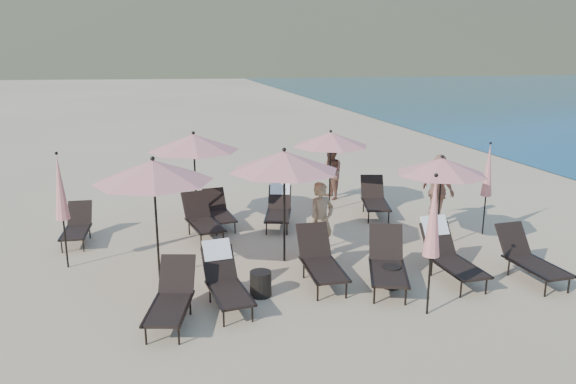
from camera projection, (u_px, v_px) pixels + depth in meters
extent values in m
plane|color=#D6BA8C|center=(383.00, 291.00, 10.50)|extent=(800.00, 800.00, 0.00)
cone|color=brown|center=(263.00, 2.00, 299.43)|extent=(690.00, 690.00, 55.00)
cone|color=brown|center=(452.00, 28.00, 361.17)|extent=(280.00, 280.00, 32.00)
cube|color=beige|center=(58.00, 18.00, 286.16)|extent=(18.00, 16.00, 38.00)
cube|color=black|center=(168.00, 310.00, 9.00)|extent=(0.87, 1.28, 0.05)
cube|color=black|center=(177.00, 274.00, 9.68)|extent=(0.69, 0.58, 0.60)
cylinder|color=black|center=(146.00, 335.00, 8.57)|extent=(0.03, 0.03, 0.33)
cylinder|color=black|center=(161.00, 306.00, 9.54)|extent=(0.03, 0.03, 0.33)
cylinder|color=black|center=(179.00, 335.00, 8.57)|extent=(0.03, 0.03, 0.33)
cylinder|color=black|center=(190.00, 306.00, 9.54)|extent=(0.03, 0.03, 0.33)
cube|color=black|center=(151.00, 308.00, 9.04)|extent=(0.37, 1.28, 0.04)
cube|color=black|center=(187.00, 308.00, 9.04)|extent=(0.37, 1.28, 0.04)
cube|color=black|center=(230.00, 295.00, 9.59)|extent=(0.71, 1.19, 0.05)
cube|color=black|center=(219.00, 264.00, 10.20)|extent=(0.63, 0.49, 0.58)
cylinder|color=black|center=(224.00, 318.00, 9.12)|extent=(0.03, 0.03, 0.32)
cylinder|color=black|center=(210.00, 294.00, 9.99)|extent=(0.03, 0.03, 0.32)
cylinder|color=black|center=(252.00, 313.00, 9.29)|extent=(0.03, 0.03, 0.32)
cylinder|color=black|center=(237.00, 290.00, 10.16)|extent=(0.03, 0.03, 0.32)
cube|color=black|center=(214.00, 295.00, 9.53)|extent=(0.18, 1.26, 0.04)
cube|color=black|center=(245.00, 290.00, 9.72)|extent=(0.18, 1.26, 0.04)
cube|color=white|center=(217.00, 250.00, 10.27)|extent=(0.53, 0.32, 0.35)
cube|color=black|center=(324.00, 270.00, 10.54)|extent=(0.68, 1.26, 0.05)
cube|color=black|center=(314.00, 241.00, 11.25)|extent=(0.66, 0.49, 0.64)
cylinder|color=black|center=(318.00, 292.00, 10.05)|extent=(0.04, 0.04, 0.35)
cylinder|color=black|center=(304.00, 270.00, 11.05)|extent=(0.04, 0.04, 0.35)
cylinder|color=black|center=(346.00, 289.00, 10.16)|extent=(0.04, 0.04, 0.35)
cylinder|color=black|center=(330.00, 268.00, 11.16)|extent=(0.04, 0.04, 0.35)
cube|color=black|center=(308.00, 270.00, 10.53)|extent=(0.09, 1.39, 0.04)
cube|color=black|center=(339.00, 267.00, 10.65)|extent=(0.09, 1.39, 0.04)
cube|color=black|center=(388.00, 274.00, 10.37)|extent=(1.04, 1.41, 0.05)
cube|color=black|center=(386.00, 242.00, 11.11)|extent=(0.78, 0.67, 0.65)
cylinder|color=black|center=(374.00, 294.00, 9.94)|extent=(0.04, 0.04, 0.36)
cylinder|color=black|center=(372.00, 271.00, 10.98)|extent=(0.04, 0.04, 0.36)
cylinder|color=black|center=(406.00, 296.00, 9.88)|extent=(0.04, 0.04, 0.36)
cylinder|color=black|center=(400.00, 272.00, 10.93)|extent=(0.04, 0.04, 0.36)
cube|color=black|center=(371.00, 271.00, 10.45)|extent=(0.52, 1.35, 0.04)
cube|color=black|center=(405.00, 273.00, 10.39)|extent=(0.52, 1.35, 0.04)
cube|color=black|center=(459.00, 268.00, 10.68)|extent=(0.67, 1.24, 0.05)
cube|color=black|center=(438.00, 239.00, 11.37)|extent=(0.64, 0.48, 0.63)
cylinder|color=black|center=(461.00, 289.00, 10.18)|extent=(0.04, 0.04, 0.35)
cylinder|color=black|center=(432.00, 268.00, 11.16)|extent=(0.04, 0.04, 0.35)
cylinder|color=black|center=(486.00, 286.00, 10.32)|extent=(0.04, 0.04, 0.35)
cylinder|color=black|center=(455.00, 265.00, 11.30)|extent=(0.04, 0.04, 0.35)
cube|color=black|center=(443.00, 268.00, 10.65)|extent=(0.08, 1.37, 0.04)
cube|color=black|center=(472.00, 265.00, 10.81)|extent=(0.08, 1.37, 0.04)
cube|color=white|center=(435.00, 226.00, 11.45)|extent=(0.56, 0.30, 0.38)
cube|color=black|center=(539.00, 267.00, 10.71)|extent=(0.67, 1.23, 0.05)
cube|color=black|center=(513.00, 239.00, 11.38)|extent=(0.64, 0.48, 0.62)
cylinder|color=black|center=(545.00, 288.00, 10.22)|extent=(0.04, 0.04, 0.34)
cylinder|color=black|center=(509.00, 268.00, 11.17)|extent=(0.04, 0.04, 0.34)
cylinder|color=black|center=(569.00, 285.00, 10.36)|extent=(0.04, 0.04, 0.34)
cylinder|color=black|center=(530.00, 265.00, 11.32)|extent=(0.04, 0.04, 0.34)
cube|color=black|center=(524.00, 268.00, 10.67)|extent=(0.10, 1.35, 0.04)
cube|color=black|center=(550.00, 264.00, 10.84)|extent=(0.10, 1.35, 0.04)
cube|color=black|center=(75.00, 233.00, 12.83)|extent=(0.62, 1.09, 0.04)
cube|color=black|center=(80.00, 213.00, 13.45)|extent=(0.57, 0.44, 0.55)
cylinder|color=black|center=(62.00, 246.00, 12.41)|extent=(0.03, 0.03, 0.30)
cylinder|color=black|center=(70.00, 233.00, 13.28)|extent=(0.03, 0.03, 0.30)
cylinder|color=black|center=(83.00, 245.00, 12.49)|extent=(0.03, 0.03, 0.30)
cylinder|color=black|center=(90.00, 232.00, 13.36)|extent=(0.03, 0.03, 0.30)
cube|color=black|center=(64.00, 232.00, 12.83)|extent=(0.11, 1.19, 0.04)
cube|color=black|center=(88.00, 231.00, 12.92)|extent=(0.11, 1.19, 0.04)
cube|color=black|center=(221.00, 217.00, 14.01)|extent=(0.66, 1.13, 0.04)
cube|color=black|center=(214.00, 200.00, 14.61)|extent=(0.59, 0.46, 0.55)
cylinder|color=black|center=(216.00, 229.00, 13.57)|extent=(0.03, 0.03, 0.30)
cylinder|color=black|center=(208.00, 219.00, 14.41)|extent=(0.03, 0.03, 0.30)
cylinder|color=black|center=(235.00, 227.00, 13.72)|extent=(0.03, 0.03, 0.30)
cylinder|color=black|center=(226.00, 217.00, 14.56)|extent=(0.03, 0.03, 0.30)
cube|color=black|center=(210.00, 217.00, 13.96)|extent=(0.16, 1.21, 0.04)
cube|color=black|center=(231.00, 215.00, 14.14)|extent=(0.16, 1.21, 0.04)
cube|color=black|center=(206.00, 226.00, 13.21)|extent=(0.84, 1.30, 0.05)
cube|color=black|center=(196.00, 205.00, 13.85)|extent=(0.70, 0.56, 0.62)
cylinder|color=black|center=(201.00, 241.00, 12.70)|extent=(0.04, 0.04, 0.34)
cylinder|color=black|center=(189.00, 228.00, 13.62)|extent=(0.04, 0.04, 0.34)
cylinder|color=black|center=(223.00, 238.00, 12.92)|extent=(0.04, 0.04, 0.34)
cylinder|color=black|center=(210.00, 225.00, 13.83)|extent=(0.04, 0.04, 0.34)
cube|color=black|center=(193.00, 226.00, 13.13)|extent=(0.29, 1.34, 0.04)
cube|color=black|center=(217.00, 223.00, 13.37)|extent=(0.29, 1.34, 0.04)
cube|color=black|center=(278.00, 216.00, 14.01)|extent=(0.90, 1.27, 0.05)
cube|color=black|center=(280.00, 197.00, 14.69)|extent=(0.69, 0.59, 0.59)
cylinder|color=black|center=(266.00, 228.00, 13.61)|extent=(0.03, 0.03, 0.33)
cylinder|color=black|center=(270.00, 217.00, 14.56)|extent=(0.03, 0.03, 0.33)
cylinder|color=black|center=(287.00, 229.00, 13.58)|extent=(0.03, 0.03, 0.33)
cylinder|color=black|center=(289.00, 217.00, 14.54)|extent=(0.03, 0.03, 0.33)
cube|color=black|center=(267.00, 215.00, 14.07)|extent=(0.41, 1.25, 0.04)
cube|color=black|center=(289.00, 215.00, 14.04)|extent=(0.41, 1.25, 0.04)
cube|color=white|center=(280.00, 188.00, 14.77)|extent=(0.57, 0.41, 0.36)
cube|color=black|center=(376.00, 205.00, 14.94)|extent=(0.90, 1.32, 0.05)
cube|color=black|center=(372.00, 187.00, 15.65)|extent=(0.72, 0.60, 0.62)
cylinder|color=black|center=(369.00, 217.00, 14.50)|extent=(0.04, 0.04, 0.34)
cylinder|color=black|center=(363.00, 206.00, 15.50)|extent=(0.04, 0.04, 0.34)
cylinder|color=black|center=(389.00, 217.00, 14.50)|extent=(0.04, 0.04, 0.34)
cylinder|color=black|center=(382.00, 206.00, 15.50)|extent=(0.04, 0.04, 0.34)
cube|color=black|center=(364.00, 204.00, 14.98)|extent=(0.37, 1.32, 0.04)
cube|color=black|center=(387.00, 204.00, 14.98)|extent=(0.37, 1.32, 0.04)
cylinder|color=black|center=(156.00, 223.00, 10.84)|extent=(0.05, 0.05, 2.27)
cone|color=#EE9286|center=(153.00, 171.00, 10.59)|extent=(2.27, 2.27, 0.41)
sphere|color=black|center=(152.00, 159.00, 10.53)|extent=(0.09, 0.09, 0.09)
cylinder|color=black|center=(284.00, 210.00, 11.70)|extent=(0.05, 0.05, 2.28)
cone|color=#EE9286|center=(284.00, 161.00, 11.45)|extent=(2.28, 2.28, 0.41)
sphere|color=black|center=(284.00, 150.00, 11.39)|extent=(0.09, 0.09, 0.09)
cylinder|color=black|center=(439.00, 206.00, 12.51)|extent=(0.04, 0.04, 2.00)
cone|color=#EE9286|center=(442.00, 166.00, 12.28)|extent=(2.00, 2.00, 0.36)
sphere|color=black|center=(443.00, 157.00, 12.23)|extent=(0.08, 0.08, 0.08)
cylinder|color=black|center=(195.00, 183.00, 14.08)|extent=(0.05, 0.05, 2.26)
cone|color=#EE9286|center=(194.00, 142.00, 13.82)|extent=(2.26, 2.26, 0.41)
sphere|color=black|center=(193.00, 133.00, 13.76)|extent=(0.09, 0.09, 0.09)
cylinder|color=black|center=(330.00, 173.00, 15.48)|extent=(0.04, 0.04, 2.10)
cone|color=#EE9286|center=(331.00, 139.00, 15.24)|extent=(2.10, 2.10, 0.38)
sphere|color=black|center=(331.00, 131.00, 15.18)|extent=(0.08, 0.08, 0.08)
cylinder|color=black|center=(429.00, 285.00, 9.48)|extent=(0.04, 0.04, 1.06)
cone|color=#EE9286|center=(433.00, 217.00, 9.18)|extent=(0.29, 0.29, 1.35)
sphere|color=black|center=(436.00, 175.00, 9.00)|extent=(0.07, 0.07, 0.07)
cylinder|color=black|center=(484.00, 215.00, 13.56)|extent=(0.04, 0.04, 0.98)
cone|color=#EE9286|center=(488.00, 170.00, 13.29)|extent=(0.27, 0.27, 1.24)
sphere|color=black|center=(491.00, 143.00, 13.12)|extent=(0.06, 0.06, 0.06)
cylinder|color=black|center=(66.00, 243.00, 11.51)|extent=(0.04, 0.04, 1.04)
cone|color=#EE9286|center=(60.00, 187.00, 11.21)|extent=(0.28, 0.28, 1.33)
sphere|color=black|center=(56.00, 153.00, 11.04)|extent=(0.07, 0.07, 0.07)
cylinder|color=black|center=(261.00, 284.00, 10.26)|extent=(0.40, 0.40, 0.47)
cylinder|color=black|center=(391.00, 277.00, 10.63)|extent=(0.35, 0.35, 0.42)
imported|color=tan|center=(321.00, 221.00, 11.97)|extent=(0.71, 0.58, 1.67)
imported|color=#8C5C48|center=(331.00, 173.00, 16.71)|extent=(0.67, 0.82, 1.58)
imported|color=tan|center=(438.00, 191.00, 14.13)|extent=(0.68, 1.16, 1.85)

